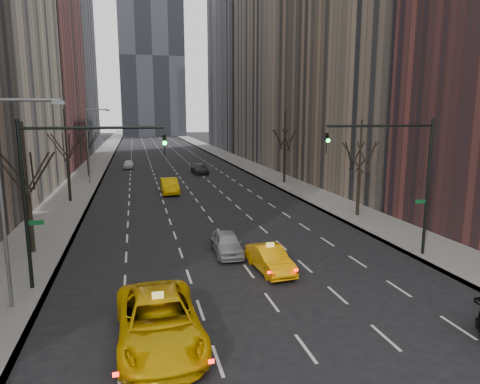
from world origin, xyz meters
TOP-DOWN VIEW (x-y plane):
  - sidewalk_left at (-12.25, 70.00)m, footprint 4.50×320.00m
  - sidewalk_right at (12.25, 70.00)m, footprint 4.50×320.00m
  - bld_left_far at (-21.50, 66.00)m, footprint 14.00×28.00m
  - bld_left_deep at (-21.50, 96.00)m, footprint 14.00×30.00m
  - bld_right_far at (21.50, 64.00)m, footprint 14.00×28.00m
  - bld_right_deep at (21.50, 95.00)m, footprint 14.00×30.00m
  - tree_lw_b at (-12.00, 18.00)m, footprint 3.36×3.50m
  - tree_lw_c at (-12.00, 34.00)m, footprint 3.36×3.50m
  - tree_lw_d at (-12.00, 52.00)m, footprint 3.36×3.50m
  - tree_rw_b at (12.00, 22.00)m, footprint 3.36×3.50m
  - tree_rw_c at (12.00, 40.00)m, footprint 3.36×3.50m
  - traffic_mast_left at (-9.11, 12.00)m, footprint 6.69×0.39m
  - traffic_mast_right at (9.11, 12.00)m, footprint 6.69×0.39m
  - streetlight_near at (-10.84, 10.00)m, footprint 2.83×0.22m
  - streetlight_far at (-10.84, 45.00)m, footprint 2.83×0.22m
  - taxi_suv at (-5.13, 5.61)m, footprint 3.21×6.57m
  - taxi_sedan at (1.12, 11.76)m, footprint 1.81×4.27m
  - silver_sedan_ahead at (-0.53, 15.09)m, footprint 1.78×4.08m
  - far_taxi at (-2.29, 36.50)m, footprint 1.83×5.01m
  - far_suv_grey at (3.18, 51.18)m, footprint 2.23×4.88m
  - far_car_white at (-6.80, 59.66)m, footprint 1.77×3.96m

SIDE VIEW (x-z plane):
  - sidewalk_left at x=-12.25m, z-range 0.00..0.15m
  - sidewalk_right at x=12.25m, z-range 0.00..0.15m
  - far_car_white at x=-6.80m, z-range 0.00..1.32m
  - taxi_sedan at x=1.12m, z-range 0.00..1.37m
  - silver_sedan_ahead at x=-0.53m, z-range 0.00..1.37m
  - far_suv_grey at x=3.18m, z-range 0.00..1.38m
  - far_taxi at x=-2.29m, z-range 0.00..1.64m
  - taxi_suv at x=-5.13m, z-range 0.00..1.80m
  - tree_lw_d at x=-12.00m, z-range -0.12..7.24m
  - tree_lw_b at x=-12.00m, z-range -0.19..7.63m
  - tree_rw_b at x=12.00m, z-range -0.19..7.63m
  - tree_lw_c at x=-12.00m, z-range -0.33..8.41m
  - tree_rw_c at x=12.00m, z-range -0.33..8.41m
  - traffic_mast_left at x=-9.11m, z-range 1.49..9.49m
  - traffic_mast_right at x=9.11m, z-range 1.49..9.49m
  - streetlight_near at x=-10.84m, z-range 1.12..10.12m
  - streetlight_far at x=-10.84m, z-range 1.12..10.12m
  - bld_left_far at x=-21.50m, z-range 0.00..44.00m
  - bld_right_far at x=21.50m, z-range 0.00..50.00m
  - bld_right_deep at x=21.50m, z-range 0.00..58.00m
  - bld_left_deep at x=-21.50m, z-range 0.00..60.00m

